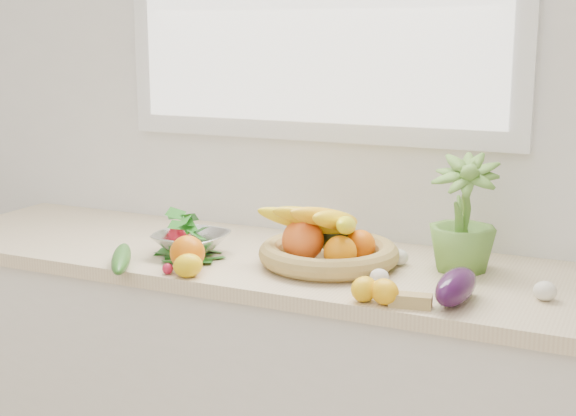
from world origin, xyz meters
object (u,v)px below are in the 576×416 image
at_px(cucumber, 121,259).
at_px(fruit_basket, 328,246).
at_px(potted_herb, 463,215).
at_px(apple, 179,237).
at_px(eggplant, 456,287).
at_px(colander_with_spinach, 191,236).

bearing_deg(cucumber, fruit_basket, 27.56).
relative_size(potted_herb, fruit_basket, 0.63).
height_order(potted_herb, fruit_basket, potted_herb).
distance_m(cucumber, potted_herb, 0.93).
relative_size(apple, eggplant, 0.36).
height_order(apple, colander_with_spinach, colander_with_spinach).
xyz_separation_m(apple, potted_herb, (0.81, 0.14, 0.12)).
bearing_deg(apple, cucumber, -99.92).
distance_m(apple, fruit_basket, 0.46).
xyz_separation_m(eggplant, cucumber, (-0.90, -0.09, -0.02)).
height_order(apple, fruit_basket, fruit_basket).
bearing_deg(fruit_basket, potted_herb, 16.85).
height_order(apple, cucumber, apple).
relative_size(eggplant, potted_herb, 0.63).
bearing_deg(potted_herb, eggplant, -79.39).
bearing_deg(potted_herb, fruit_basket, -163.15).
distance_m(fruit_basket, colander_with_spinach, 0.40).
distance_m(eggplant, potted_herb, 0.30).
relative_size(apple, potted_herb, 0.23).
xyz_separation_m(fruit_basket, colander_with_spinach, (-0.39, -0.07, 0.00)).
relative_size(eggplant, colander_with_spinach, 0.98).
bearing_deg(colander_with_spinach, fruit_basket, 10.10).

